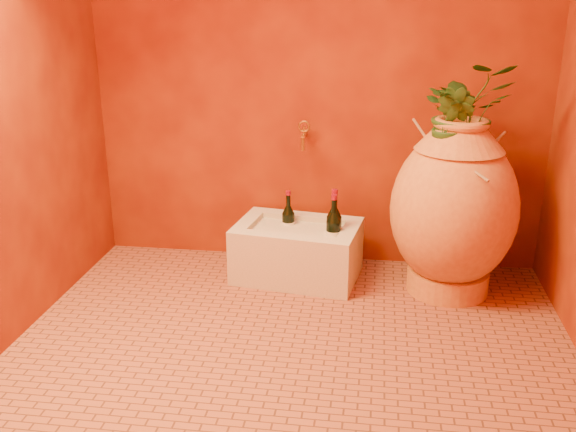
# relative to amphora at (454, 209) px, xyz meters

# --- Properties ---
(floor) EXTENTS (2.50, 2.50, 0.00)m
(floor) POSITION_rel_amphora_xyz_m (-0.73, -0.65, -0.46)
(floor) COLOR brown
(floor) RESTS_ON ground
(wall_back) EXTENTS (2.50, 0.02, 2.50)m
(wall_back) POSITION_rel_amphora_xyz_m (-0.73, 0.35, 0.79)
(wall_back) COLOR #5C1205
(wall_back) RESTS_ON ground
(amphora) EXTENTS (0.84, 0.84, 0.92)m
(amphora) POSITION_rel_amphora_xyz_m (0.00, 0.00, 0.00)
(amphora) COLOR #CD8939
(amphora) RESTS_ON floor
(stone_basin) EXTENTS (0.71, 0.54, 0.30)m
(stone_basin) POSITION_rel_amphora_xyz_m (-0.81, 0.06, -0.31)
(stone_basin) COLOR beige
(stone_basin) RESTS_ON floor
(wine_bottle_a) EXTENTS (0.08, 0.08, 0.35)m
(wine_bottle_a) POSITION_rel_amphora_xyz_m (-0.61, 0.05, -0.16)
(wine_bottle_a) COLOR black
(wine_bottle_a) RESTS_ON stone_basin
(wine_bottle_b) EXTENTS (0.07, 0.07, 0.30)m
(wine_bottle_b) POSITION_rel_amphora_xyz_m (-0.87, 0.15, -0.18)
(wine_bottle_b) COLOR black
(wine_bottle_b) RESTS_ON stone_basin
(wine_bottle_c) EXTENTS (0.08, 0.08, 0.33)m
(wine_bottle_c) POSITION_rel_amphora_xyz_m (-0.61, 0.01, -0.17)
(wine_bottle_c) COLOR black
(wine_bottle_c) RESTS_ON stone_basin
(wall_tap) EXTENTS (0.07, 0.14, 0.15)m
(wall_tap) POSITION_rel_amphora_xyz_m (-0.80, 0.27, 0.30)
(wall_tap) COLOR #AC8227
(wall_tap) RESTS_ON wall_back
(plant_main) EXTENTS (0.51, 0.47, 0.48)m
(plant_main) POSITION_rel_amphora_xyz_m (0.02, 0.03, 0.49)
(plant_main) COLOR #1F4619
(plant_main) RESTS_ON amphora
(plant_side) EXTENTS (0.27, 0.27, 0.39)m
(plant_side) POSITION_rel_amphora_xyz_m (-0.05, -0.06, 0.44)
(plant_side) COLOR #1F4619
(plant_side) RESTS_ON amphora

